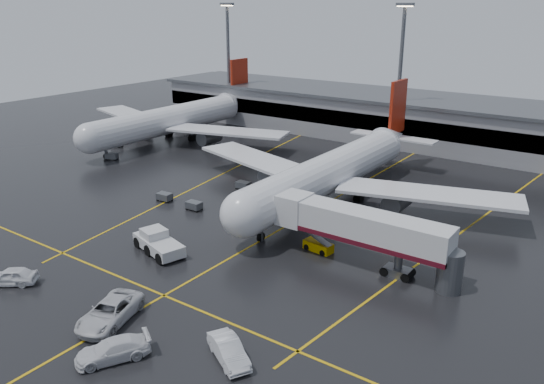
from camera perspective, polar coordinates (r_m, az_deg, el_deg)
The scene contains 22 objects.
ground at distance 67.02m, azimuth 2.39°, elevation -3.10°, with size 220.00×220.00×0.00m, color black.
apron_line_centre at distance 67.02m, azimuth 2.39°, elevation -3.09°, with size 0.25×90.00×0.02m, color gold.
apron_line_stop at distance 51.79m, azimuth -11.26°, elevation -10.61°, with size 60.00×0.25×0.02m, color gold.
apron_line_left at distance 85.88m, azimuth -5.17°, elevation 1.94°, with size 0.25×70.00×0.02m, color gold.
apron_line_right at distance 68.92m, azimuth 19.76°, elevation -3.62°, with size 0.25×70.00×0.02m, color gold.
terminal at distance 107.63m, azimuth 16.61°, elevation 7.13°, with size 122.00×19.00×8.60m.
light_mast_left at distance 123.09m, azimuth -4.61°, elevation 14.08°, with size 3.00×1.20×25.45m.
light_mast_mid at distance 102.30m, azimuth 13.33°, elevation 12.59°, with size 3.00×1.20×25.45m.
main_airliner at distance 73.48m, azimuth 6.57°, elevation 2.31°, with size 48.80×45.60×14.10m.
second_airliner at distance 107.75m, azimuth -10.19°, elevation 7.58°, with size 48.80×45.60×14.10m.
jet_bridge at distance 55.33m, azimuth 9.38°, elevation -3.93°, with size 19.90×3.40×6.05m.
pushback_tractor at distance 59.99m, azimuth -11.88°, elevation -5.28°, with size 7.41×4.61×2.47m.
belt_loader at distance 59.35m, azimuth 4.88°, elevation -5.68°, with size 3.45×1.93×2.09m.
service_van_a at distance 48.55m, azimuth -16.66°, elevation -11.98°, with size 3.17×6.87×1.91m, color silver.
service_van_b at distance 44.15m, azimuth -16.38°, elevation -15.61°, with size 2.27×5.57×1.62m, color silver.
service_van_c at distance 42.51m, azimuth -4.57°, elevation -16.25°, with size 1.76×5.04×1.66m, color silver.
service_van_d at distance 57.96m, azimuth -25.74°, elevation -7.96°, with size 1.98×4.92×1.68m, color white.
baggage_cart_a at distance 71.15m, azimuth -8.19°, elevation -1.39°, with size 2.04×1.36×1.12m.
baggage_cart_b at distance 75.00m, azimuth -11.22°, elevation -0.47°, with size 2.09×1.44×1.12m.
baggage_cart_c at distance 78.35m, azimuth -3.04°, elevation 0.75°, with size 2.08×1.42×1.12m.
baggage_cart_d at distance 105.41m, azimuth -16.02°, elevation 4.88°, with size 2.34×1.95×1.12m.
baggage_cart_e at distance 97.16m, azimuth -16.49°, elevation 3.64°, with size 2.37×2.08×1.12m.
Camera 1 is at (33.56, -52.11, 25.49)m, focal length 35.86 mm.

